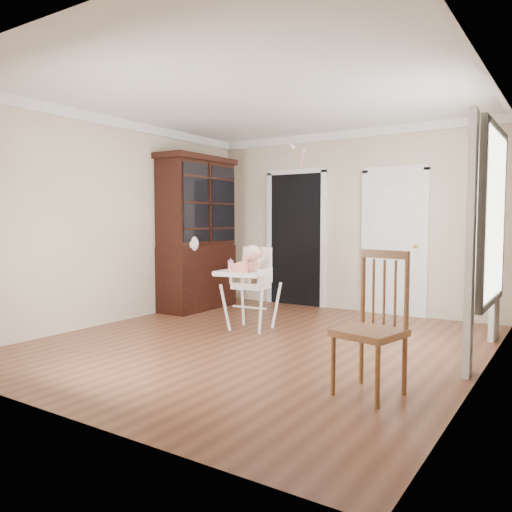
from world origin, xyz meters
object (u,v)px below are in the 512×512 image
Objects in this scene: high_chair at (251,278)px; cake at (240,268)px; sippy_cup at (231,265)px; dining_chair at (372,328)px; china_cabinet at (197,233)px.

cake is (0.01, -0.26, 0.14)m from high_chair.
dining_chair is at bearing -29.68° from sippy_cup.
dining_chair is (3.60, -2.22, -0.64)m from china_cabinet.
cake is 2.38m from dining_chair.
cake is 1.90m from china_cabinet.
high_chair is 0.30m from cake.
china_cabinet is at bearing 144.98° from sippy_cup.
dining_chair is at bearing -40.59° from high_chair.
cake is 0.23× the size of dining_chair.
china_cabinet reaches higher than sippy_cup.
dining_chair reaches higher than cake.
cake is 0.11× the size of china_cabinet.
high_chair is at bearing -27.53° from china_cabinet.
china_cabinet is (-1.29, 0.90, 0.37)m from sippy_cup.
china_cabinet is at bearing 145.47° from cake.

